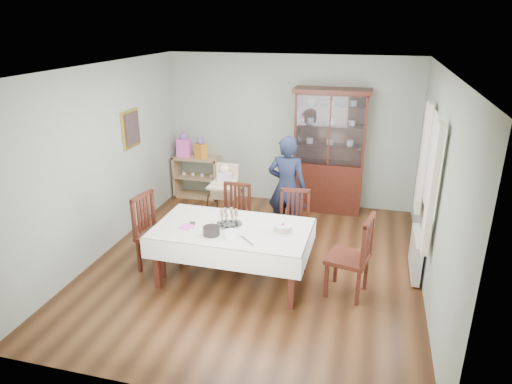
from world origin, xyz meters
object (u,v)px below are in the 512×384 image
(chair_far_left, at_px, (234,230))
(high_chair, at_px, (225,205))
(sideboard, at_px, (197,177))
(chair_far_right, at_px, (293,239))
(champagne_tray, at_px, (229,221))
(gift_bag_pink, at_px, (184,146))
(woman, at_px, (287,188))
(birthday_cake, at_px, (283,229))
(china_cabinet, at_px, (329,150))
(chair_end_right, at_px, (349,271))
(gift_bag_orange, at_px, (201,149))
(chair_end_left, at_px, (158,247))
(dining_table, at_px, (233,253))

(chair_far_left, relative_size, high_chair, 0.86)
(sideboard, bearing_deg, high_chair, -52.62)
(chair_far_right, bearing_deg, champagne_tray, -139.88)
(gift_bag_pink, bearing_deg, sideboard, 4.77)
(woman, relative_size, birthday_cake, 6.43)
(china_cabinet, relative_size, woman, 1.32)
(china_cabinet, bearing_deg, chair_far_right, -98.05)
(chair_end_right, distance_m, gift_bag_orange, 4.04)
(gift_bag_orange, bearing_deg, chair_far_right, -42.17)
(chair_end_right, height_order, birthday_cake, chair_end_right)
(sideboard, distance_m, champagne_tray, 3.10)
(sideboard, bearing_deg, chair_far_right, -41.12)
(chair_far_left, xyz_separation_m, gift_bag_pink, (-1.55, 1.84, 0.71))
(chair_end_right, bearing_deg, chair_far_right, -119.91)
(chair_far_left, relative_size, chair_end_right, 0.91)
(champagne_tray, distance_m, gift_bag_pink, 3.18)
(sideboard, height_order, birthday_cake, birthday_cake)
(chair_far_left, bearing_deg, chair_far_right, -2.74)
(chair_end_left, relative_size, birthday_cake, 4.18)
(chair_end_right, bearing_deg, gift_bag_pink, -116.99)
(chair_end_right, height_order, champagne_tray, chair_end_right)
(china_cabinet, height_order, chair_far_left, china_cabinet)
(chair_far_left, xyz_separation_m, woman, (0.69, 0.58, 0.53))
(chair_far_left, xyz_separation_m, gift_bag_orange, (-1.21, 1.84, 0.68))
(chair_far_right, height_order, chair_end_right, chair_end_right)
(chair_far_left, xyz_separation_m, chair_far_right, (0.92, -0.08, 0.01))
(china_cabinet, bearing_deg, gift_bag_orange, 179.96)
(chair_far_left, distance_m, gift_bag_orange, 2.30)
(dining_table, relative_size, chair_far_left, 2.06)
(champagne_tray, bearing_deg, woman, 70.68)
(sideboard, distance_m, chair_end_right, 4.08)
(sideboard, bearing_deg, gift_bag_pink, -175.23)
(chair_far_left, bearing_deg, woman, 42.62)
(champagne_tray, height_order, gift_bag_pink, gift_bag_pink)
(sideboard, distance_m, gift_bag_orange, 0.58)
(gift_bag_pink, bearing_deg, china_cabinet, -0.03)
(sideboard, distance_m, high_chair, 1.65)
(china_cabinet, distance_m, gift_bag_pink, 2.74)
(chair_end_right, distance_m, gift_bag_pink, 4.31)
(dining_table, height_order, sideboard, sideboard)
(chair_end_left, bearing_deg, china_cabinet, -26.88)
(chair_far_right, xyz_separation_m, birthday_cake, (-0.00, -0.76, 0.51))
(china_cabinet, distance_m, chair_end_left, 3.46)
(chair_end_left, distance_m, birthday_cake, 1.81)
(chair_end_left, height_order, gift_bag_orange, gift_bag_orange)
(chair_far_left, bearing_deg, birthday_cake, -40.12)
(birthday_cake, xyz_separation_m, gift_bag_orange, (-2.12, 2.68, 0.16))
(chair_far_left, relative_size, chair_end_left, 0.91)
(high_chair, bearing_deg, gift_bag_pink, 136.54)
(china_cabinet, distance_m, birthday_cake, 2.71)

